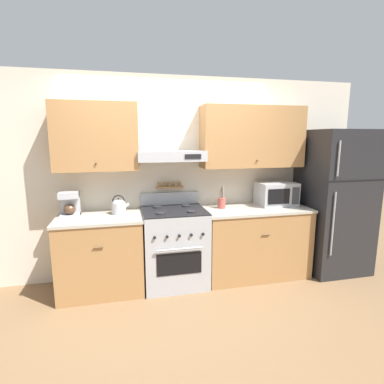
# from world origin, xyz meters

# --- Properties ---
(ground_plane) EXTENTS (16.00, 16.00, 0.00)m
(ground_plane) POSITION_xyz_m (0.00, 0.00, 0.00)
(ground_plane) COLOR brown
(wall_back) EXTENTS (5.20, 0.46, 2.55)m
(wall_back) POSITION_xyz_m (0.09, 0.64, 1.46)
(wall_back) COLOR beige
(wall_back) RESTS_ON ground_plane
(counter_left) EXTENTS (0.97, 0.69, 0.90)m
(counter_left) POSITION_xyz_m (-0.86, 0.35, 0.45)
(counter_left) COLOR #AD7A47
(counter_left) RESTS_ON ground_plane
(counter_right) EXTENTS (1.36, 0.69, 0.90)m
(counter_right) POSITION_xyz_m (1.06, 0.35, 0.45)
(counter_right) COLOR #AD7A47
(counter_right) RESTS_ON ground_plane
(stove_range) EXTENTS (0.76, 0.70, 1.09)m
(stove_range) POSITION_xyz_m (0.00, 0.34, 0.47)
(stove_range) COLOR #ADAFB5
(stove_range) RESTS_ON ground_plane
(refrigerator) EXTENTS (0.80, 0.78, 1.89)m
(refrigerator) POSITION_xyz_m (2.18, 0.29, 0.95)
(refrigerator) COLOR #232326
(refrigerator) RESTS_ON ground_plane
(tea_kettle) EXTENTS (0.21, 0.16, 0.23)m
(tea_kettle) POSITION_xyz_m (-0.64, 0.41, 0.99)
(tea_kettle) COLOR #B7B7BC
(tea_kettle) RESTS_ON counter_left
(coffee_maker) EXTENTS (0.21, 0.21, 0.29)m
(coffee_maker) POSITION_xyz_m (-1.18, 0.43, 1.04)
(coffee_maker) COLOR #ADAFB5
(coffee_maker) RESTS_ON counter_left
(microwave) EXTENTS (0.49, 0.37, 0.30)m
(microwave) POSITION_xyz_m (1.40, 0.43, 1.05)
(microwave) COLOR #ADAFB5
(microwave) RESTS_ON counter_right
(utensil_crock) EXTENTS (0.10, 0.10, 0.29)m
(utensil_crock) POSITION_xyz_m (0.63, 0.41, 0.98)
(utensil_crock) COLOR #B24C42
(utensil_crock) RESTS_ON counter_right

